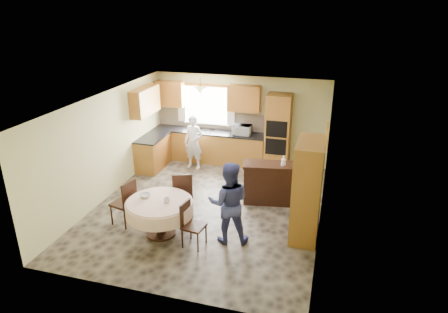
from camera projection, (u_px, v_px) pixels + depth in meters
floor at (208, 207)px, 9.18m from camera, size 5.00×6.00×0.01m
ceiling at (206, 101)px, 8.26m from camera, size 5.00×6.00×0.01m
wall_back at (240, 119)px, 11.40m from camera, size 5.00×0.02×2.50m
wall_front at (146, 227)px, 6.04m from camera, size 5.00×0.02×2.50m
wall_left at (106, 146)px, 9.35m from camera, size 0.02×6.00×2.50m
wall_right at (325, 169)px, 8.09m from camera, size 0.02×6.00×2.50m
window at (206, 105)px, 11.51m from camera, size 1.40×0.03×1.10m
curtain_left at (181, 102)px, 11.63m from camera, size 0.22×0.02×1.15m
curtain_right at (231, 106)px, 11.25m from camera, size 0.22×0.02×1.15m
base_cab_back at (209, 147)px, 11.65m from camera, size 3.30×0.60×0.88m
counter_back at (209, 132)px, 11.48m from camera, size 3.30×0.64×0.04m
base_cab_left at (153, 153)px, 11.18m from camera, size 0.60×1.20×0.88m
counter_left at (152, 137)px, 11.01m from camera, size 0.64×1.20×0.04m
backsplash at (211, 120)px, 11.63m from camera, size 3.30×0.02×0.55m
wall_cab_left at (170, 94)px, 11.53m from camera, size 0.85×0.33×0.72m
wall_cab_right at (244, 98)px, 10.97m from camera, size 0.90×0.33×0.72m
wall_cab_side at (145, 101)px, 10.67m from camera, size 0.33×1.20×0.72m
oven_tower at (278, 132)px, 10.90m from camera, size 0.66×0.62×2.12m
oven_upper at (276, 129)px, 10.55m from camera, size 0.56×0.01×0.45m
oven_lower at (276, 147)px, 10.74m from camera, size 0.56×0.01×0.45m
pendant at (200, 91)px, 10.88m from camera, size 0.36×0.36×0.18m
sideboard at (270, 184)px, 9.26m from camera, size 1.34×0.72×0.91m
space_heater at (304, 194)px, 9.21m from camera, size 0.44×0.36×0.53m
cupboard at (307, 190)px, 7.75m from camera, size 0.53×1.05×2.01m
dining_table at (160, 208)px, 7.92m from camera, size 1.34×1.34×0.76m
chair_left at (126, 201)px, 8.30m from camera, size 0.53×0.53×1.00m
chair_back at (183, 192)px, 8.65m from camera, size 0.58×0.58×1.03m
chair_right at (190, 222)px, 7.61m from camera, size 0.45×0.45×0.91m
framed_picture at (327, 137)px, 8.94m from camera, size 0.06×0.63×0.52m
microwave at (242, 130)px, 11.12m from camera, size 0.52×0.36×0.28m
person_sink at (194, 142)px, 11.05m from camera, size 0.59×0.42×1.51m
person_dining at (229, 203)px, 7.63m from camera, size 0.94×0.81×1.66m
bowl_sideboard at (258, 164)px, 9.16m from camera, size 0.27×0.27×0.06m
bottle_sideboard at (283, 162)px, 8.97m from camera, size 0.13×0.13×0.29m
cup_table at (167, 200)px, 7.78m from camera, size 0.12×0.12×0.09m
bowl_table at (145, 196)px, 7.99m from camera, size 0.27×0.27×0.07m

